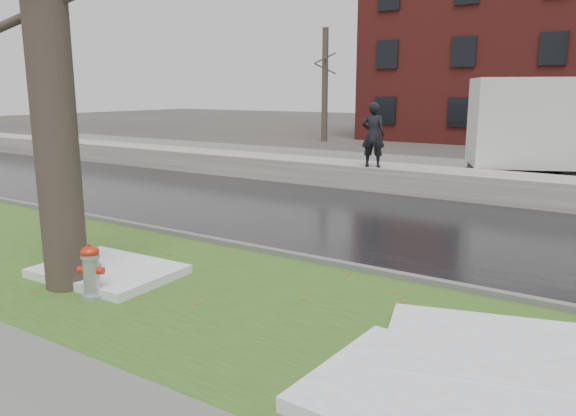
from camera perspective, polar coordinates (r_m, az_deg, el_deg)
The scene contains 14 objects.
ground at distance 9.05m, azimuth 0.32°, elevation -7.50°, with size 120.00×120.00×0.00m, color #47423D.
verge at distance 8.09m, azimuth -4.59°, elevation -9.80°, with size 60.00×4.50×0.04m, color #2B521B.
road at distance 12.90m, azimuth 11.31°, elevation -1.73°, with size 60.00×7.00×0.03m, color black.
parking_lot at distance 20.90m, azimuth 20.21°, elevation 2.96°, with size 60.00×9.00×0.03m, color slate.
curb at distance 9.84m, azimuth 3.52°, elevation -5.48°, with size 60.00×0.15×0.14m, color slate.
snowbank at distance 16.73m, azimuth 16.84°, elevation 2.36°, with size 60.00×1.60×0.75m, color beige.
bg_tree_left at distance 33.58m, azimuth 3.77°, elevation 12.46°, with size 1.40×1.62×6.50m.
bg_tree_center at distance 34.83m, azimuth 15.96°, elevation 12.02°, with size 1.40×1.62×6.50m.
fire_hydrant at distance 8.63m, azimuth -19.36°, elevation -5.88°, with size 0.40×0.38×0.81m.
tree at distance 8.97m, azimuth -23.45°, elevation 17.62°, with size 1.54×1.75×7.96m.
worker at distance 16.86m, azimuth 8.65°, elevation 7.36°, with size 0.70×0.46×1.91m, color black.
snow_patch_near at distance 5.81m, azimuth 16.06°, elevation -18.41°, with size 2.60×2.00×0.16m, color white.
snow_patch_far at distance 9.67m, azimuth -17.79°, elevation -6.13°, with size 2.20×1.60×0.14m, color white.
snow_patch_side at distance 6.93m, azimuth 21.91°, elevation -13.56°, with size 2.80×1.80×0.18m, color white.
Camera 1 is at (4.66, -7.15, 3.01)m, focal length 35.00 mm.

